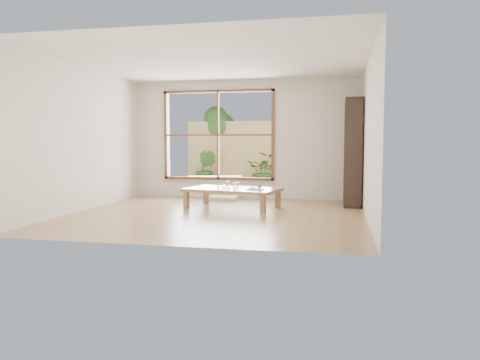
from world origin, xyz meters
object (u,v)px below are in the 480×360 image
(garden_bench, at_px, (215,179))
(bookshelf, at_px, (353,153))
(low_table, at_px, (232,191))
(food_tray, at_px, (256,188))

(garden_bench, bearing_deg, bookshelf, -37.52)
(low_table, bearing_deg, bookshelf, 32.63)
(food_tray, distance_m, garden_bench, 2.76)
(bookshelf, xyz_separation_m, garden_bench, (-3.16, 1.40, -0.67))
(low_table, distance_m, bookshelf, 2.49)
(garden_bench, bearing_deg, low_table, -81.07)
(food_tray, bearing_deg, bookshelf, 26.09)
(low_table, xyz_separation_m, food_tray, (0.48, -0.14, 0.07))
(low_table, distance_m, food_tray, 0.50)
(bookshelf, distance_m, garden_bench, 3.52)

